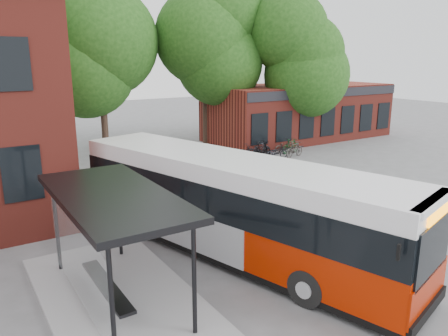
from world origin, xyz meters
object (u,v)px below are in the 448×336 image
bicycle_2 (259,150)px  bicycle_3 (261,148)px  bicycle_6 (284,146)px  bicycle_1 (262,151)px  bicycle_4 (276,152)px  bicycle_7 (291,146)px  bus_shelter (116,248)px  bicycle_5 (294,149)px  city_bus (231,207)px  bicycle_0 (244,152)px

bicycle_2 → bicycle_3: (0.43, 0.40, -0.04)m
bicycle_6 → bicycle_1: bearing=98.2°
bicycle_2 → bicycle_4: size_ratio=1.22×
bicycle_7 → bicycle_4: bearing=105.8°
bus_shelter → bicycle_1: (12.77, 10.77, -0.96)m
bicycle_5 → bicycle_7: bicycle_5 is taller
bus_shelter → bicycle_2: bearing=41.0°
bus_shelter → city_bus: city_bus is taller
bicycle_2 → bicycle_5: (1.86, -1.15, 0.01)m
bicycle_0 → bicycle_1: 1.06m
bicycle_4 → bicycle_0: bearing=68.5°
bicycle_4 → bicycle_1: bearing=64.2°
city_bus → bicycle_7: 15.38m
bicycle_0 → bicycle_6: (3.23, 0.17, -0.01)m
bicycle_1 → bicycle_4: (0.75, -0.50, -0.09)m
bicycle_4 → bus_shelter: bearing=134.8°
bicycle_5 → bicycle_6: size_ratio=1.01×
bicycle_2 → city_bus: bearing=134.9°
bicycle_2 → bicycle_7: 2.51m
bus_shelter → bicycle_5: size_ratio=4.25×
bicycle_0 → bicycle_2: bearing=-113.7°
bicycle_3 → bicycle_6: size_ratio=0.92×
city_bus → bicycle_5: size_ratio=7.25×
bicycle_0 → bus_shelter: bearing=112.2°
bicycle_2 → bicycle_3: size_ratio=1.23×
bicycle_5 → bicycle_6: bearing=-25.2°
bicycle_0 → bicycle_1: bicycle_1 is taller
bicycle_2 → bicycle_7: bicycle_2 is taller
bicycle_6 → bicycle_7: size_ratio=1.06×
bicycle_2 → bicycle_4: bearing=-149.0°
bicycle_4 → bicycle_7: bearing=-58.4°
bus_shelter → bicycle_4: bus_shelter is taller
bicycle_6 → bicycle_7: 0.45m
bus_shelter → bicycle_3: size_ratio=4.64×
bicycle_5 → bicycle_7: (0.65, 1.08, -0.03)m
bicycle_0 → bicycle_4: bicycle_0 is taller
bicycle_6 → bicycle_4: bearing=119.3°
bicycle_1 → bicycle_7: 2.64m
bicycle_3 → city_bus: bearing=126.4°
bus_shelter → bicycle_3: 17.67m
bicycle_0 → bicycle_7: size_ratio=1.08×
bicycle_5 → bus_shelter: bearing=111.5°
city_bus → bicycle_1: 13.30m
bicycle_1 → bicycle_2: (0.11, 0.41, 0.00)m
city_bus → bicycle_7: (11.42, 10.25, -1.05)m
bicycle_2 → bicycle_5: size_ratio=1.13×
city_bus → bicycle_3: size_ratio=7.93×
bicycle_4 → bicycle_2: bearing=42.9°
bicycle_5 → bicycle_6: (0.30, 1.36, -0.07)m
bicycle_5 → bicycle_3: bearing=29.9°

